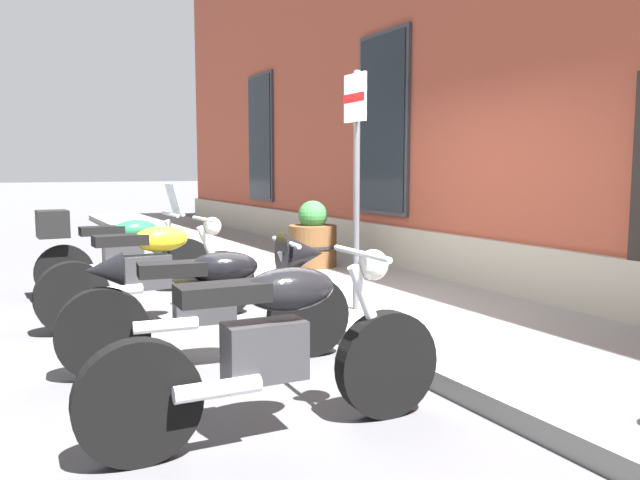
# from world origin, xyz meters

# --- Properties ---
(ground_plane) EXTENTS (140.00, 140.00, 0.00)m
(ground_plane) POSITION_xyz_m (0.00, 0.00, 0.00)
(ground_plane) COLOR #424244
(sidewalk) EXTENTS (28.46, 2.37, 0.14)m
(sidewalk) POSITION_xyz_m (0.00, 1.19, 0.07)
(sidewalk) COLOR slate
(sidewalk) RESTS_ON ground_plane
(motorcycle_green_touring) EXTENTS (0.62, 2.04, 1.31)m
(motorcycle_green_touring) POSITION_xyz_m (-2.29, -1.27, 0.55)
(motorcycle_green_touring) COLOR black
(motorcycle_green_touring) RESTS_ON ground_plane
(motorcycle_yellow_naked) EXTENTS (0.62, 2.10, 1.01)m
(motorcycle_yellow_naked) POSITION_xyz_m (-0.73, -1.22, 0.49)
(motorcycle_yellow_naked) COLOR black
(motorcycle_yellow_naked) RESTS_ON ground_plane
(motorcycle_black_sport) EXTENTS (0.62, 2.19, 1.00)m
(motorcycle_black_sport) POSITION_xyz_m (0.82, -1.06, 0.55)
(motorcycle_black_sport) COLOR black
(motorcycle_black_sport) RESTS_ON ground_plane
(motorcycle_black_naked) EXTENTS (0.62, 2.10, 1.02)m
(motorcycle_black_naked) POSITION_xyz_m (2.20, -1.22, 0.50)
(motorcycle_black_naked) COLOR black
(motorcycle_black_naked) RESTS_ON ground_plane
(parking_sign) EXTENTS (0.36, 0.07, 2.24)m
(parking_sign) POSITION_xyz_m (0.14, 0.49, 1.60)
(parking_sign) COLOR #4C4C51
(parking_sign) RESTS_ON sidewalk
(barrel_planter) EXTENTS (0.69, 0.69, 0.91)m
(barrel_planter) POSITION_xyz_m (-2.47, 1.36, 0.51)
(barrel_planter) COLOR brown
(barrel_planter) RESTS_ON sidewalk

